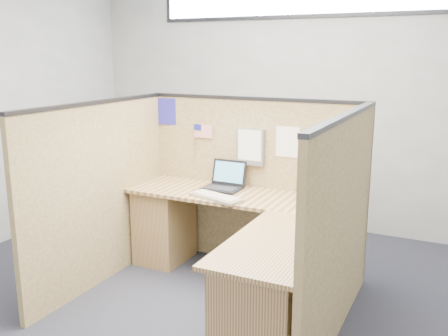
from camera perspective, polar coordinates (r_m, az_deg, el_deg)
The scene contains 13 objects.
floor at distance 3.95m, azimuth -2.65°, elevation -15.72°, with size 5.00×5.00×0.00m, color black.
wall_back at distance 5.57m, azimuth 8.46°, elevation 7.70°, with size 5.00×5.00×0.00m, color #96989B.
cubicle_partitions at distance 4.01m, azimuth 0.16°, elevation -3.39°, with size 2.06×1.83×1.53m.
l_desk at distance 3.94m, azimuth 1.69°, elevation -9.48°, with size 1.95×1.75×0.73m.
laptop at distance 4.42m, azimuth 0.10°, elevation -1.58°, with size 0.33×0.31×0.24m.
keyboard at distance 4.10m, azimuth -0.94°, elevation -3.33°, with size 0.50×0.28×0.03m.
mouse at distance 3.86m, azimuth 10.34°, elevation -4.50°, with size 0.10×0.06×0.04m, color silver.
hand_forearm at distance 3.73m, azimuth 9.94°, elevation -4.86°, with size 0.10×0.37×0.08m.
blue_poster at distance 4.78m, azimuth -6.54°, elevation 6.44°, with size 0.19×0.00×0.25m, color navy.
american_flag at distance 4.61m, azimuth -2.63°, elevation 4.11°, with size 0.19×0.01×0.33m.
file_holder at distance 4.39m, azimuth 3.05°, elevation 2.43°, with size 0.25×0.05×0.32m.
paper_left at distance 4.29m, azimuth 7.29°, elevation 2.98°, with size 0.21×0.00×0.26m, color white.
paper_right at distance 4.21m, azimuth 11.99°, elevation 1.01°, with size 0.21×0.00×0.27m, color white.
Camera 1 is at (1.68, -3.04, 1.89)m, focal length 40.00 mm.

